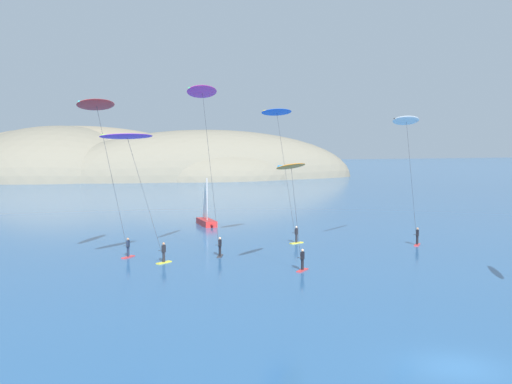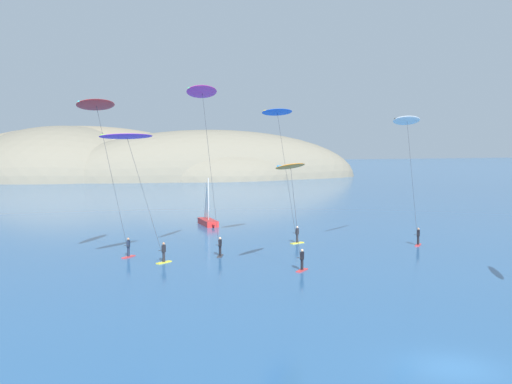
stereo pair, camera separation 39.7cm
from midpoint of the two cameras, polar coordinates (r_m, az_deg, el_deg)
ground_plane at (r=30.72m, az=17.56°, el=-14.70°), size 600.00×600.00×0.00m
headland_island at (r=177.92m, az=-10.85°, el=1.19°), size 114.24×51.43×28.69m
sailboat_near at (r=76.80m, az=-4.09°, el=-2.52°), size 1.59×5.92×5.70m
kitesurfer_red at (r=50.86m, az=-13.59°, el=6.66°), size 6.01×8.87×13.27m
kitesurfer_magenta at (r=51.88m, az=-4.45°, el=7.85°), size 5.28×6.85×14.49m
kitesurfer_orange at (r=47.65m, az=3.46°, el=1.30°), size 4.34×3.84×8.49m
kitesurfer_white at (r=60.21m, az=13.54°, el=5.42°), size 6.50×5.14×12.39m
kitesurfer_purple at (r=49.68m, az=-10.91°, el=4.03°), size 6.80×5.94×10.69m
kitesurfer_blue at (r=60.00m, az=2.25°, el=6.15°), size 6.07×4.31×13.10m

